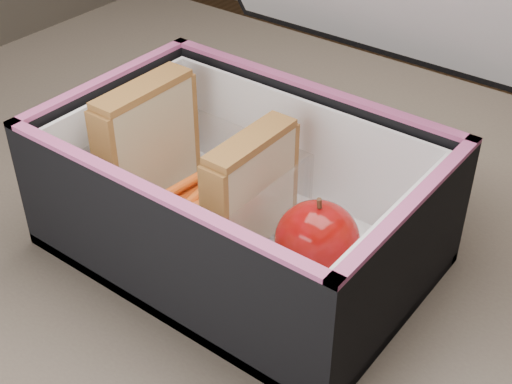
{
  "coord_description": "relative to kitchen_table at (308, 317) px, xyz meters",
  "views": [
    {
      "loc": [
        0.26,
        -0.43,
        1.17
      ],
      "look_at": [
        -0.04,
        -0.03,
        0.81
      ],
      "focal_mm": 50.0,
      "sensor_mm": 36.0,
      "label": 1
    }
  ],
  "objects": [
    {
      "name": "kitchen_table",
      "position": [
        0.0,
        0.0,
        0.0
      ],
      "size": [
        1.2,
        0.8,
        0.75
      ],
      "color": "brown",
      "rests_on": "ground"
    },
    {
      "name": "sandwich_left",
      "position": [
        -0.16,
        -0.04,
        0.16
      ],
      "size": [
        0.03,
        0.1,
        0.11
      ],
      "color": "tan",
      "rests_on": "plastic_tub"
    },
    {
      "name": "red_apple",
      "position": [
        0.03,
        -0.05,
        0.14
      ],
      "size": [
        0.07,
        0.07,
        0.07
      ],
      "rotation": [
        0.0,
        0.0,
        0.08
      ],
      "color": "#7E0B00",
      "rests_on": "paper_napkin"
    },
    {
      "name": "paper_napkin",
      "position": [
        0.04,
        -0.05,
        0.11
      ],
      "size": [
        0.07,
        0.08,
        0.01
      ],
      "primitive_type": "cube",
      "rotation": [
        0.0,
        0.0,
        0.02
      ],
      "color": "white",
      "rests_on": "lunch_bag"
    },
    {
      "name": "plastic_tub",
      "position": [
        -0.1,
        -0.04,
        0.14
      ],
      "size": [
        0.17,
        0.12,
        0.07
      ],
      "primitive_type": null,
      "color": "white",
      "rests_on": "lunch_bag"
    },
    {
      "name": "carrot_sticks",
      "position": [
        -0.1,
        -0.04,
        0.12
      ],
      "size": [
        0.05,
        0.14,
        0.03
      ],
      "color": "#D2490D",
      "rests_on": "plastic_tub"
    },
    {
      "name": "sandwich_right",
      "position": [
        -0.04,
        -0.04,
        0.16
      ],
      "size": [
        0.03,
        0.09,
        0.11
      ],
      "color": "tan",
      "rests_on": "plastic_tub"
    },
    {
      "name": "lunch_bag",
      "position": [
        -0.05,
        -0.04,
        0.16
      ],
      "size": [
        0.32,
        0.32,
        0.3
      ],
      "color": "black",
      "rests_on": "kitchen_table"
    }
  ]
}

